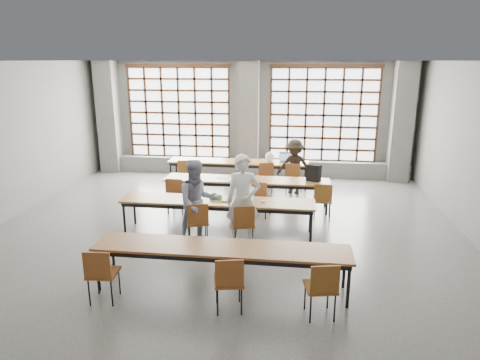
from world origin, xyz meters
The scene contains 38 objects.
floor centered at (0.00, 0.00, 0.00)m, with size 11.00×11.00×0.00m, color #52524F.
ceiling centered at (0.00, 0.00, 3.50)m, with size 11.00×11.00×0.00m, color silver.
wall_back centered at (0.00, 5.50, 1.75)m, with size 10.00×10.00×0.00m, color #60605D.
wall_front centered at (0.00, -5.50, 1.75)m, with size 10.00×10.00×0.00m, color #60605D.
column_left centered at (-4.50, 5.22, 1.75)m, with size 0.60×0.55×3.50m, color #5B5C59.
column_mid centered at (0.00, 5.22, 1.75)m, with size 0.60×0.55×3.50m, color #5B5C59.
column_right centered at (4.50, 5.22, 1.75)m, with size 0.60×0.55×3.50m, color #5B5C59.
window_left centered at (-2.25, 5.42, 1.90)m, with size 3.32×0.12×3.00m.
window_right centered at (2.25, 5.42, 1.90)m, with size 3.32×0.12×3.00m.
sill_ledge centered at (0.00, 5.30, 0.25)m, with size 9.80×0.35×0.50m, color #5B5C59.
desk_row_a centered at (-0.17, 4.01, 0.66)m, with size 4.00×0.70×0.73m.
desk_row_b centered at (0.29, 2.14, 0.66)m, with size 4.00×0.70×0.73m.
desk_row_c centered at (-0.13, 0.45, 0.66)m, with size 4.00×0.70×0.73m.
desk_row_d centered at (0.35, -1.78, 0.66)m, with size 4.00×0.70×0.73m.
chair_back_left centered at (-1.56, 3.38, 0.54)m, with size 0.47×0.47×0.88m.
chair_back_mid centered at (0.65, 3.38, 0.54)m, with size 0.52×0.52×0.88m.
chair_back_right centered at (1.41, 3.38, 0.54)m, with size 0.50×0.50×0.88m.
chair_mid_left centered at (-1.32, 1.52, 0.54)m, with size 0.44×0.44×0.88m.
chair_mid_centre centered at (0.67, 1.52, 0.54)m, with size 0.51×0.51×0.88m.
chair_mid_right centered at (2.08, 1.52, 0.54)m, with size 0.44×0.44×0.88m.
chair_front_left centered at (-0.40, -0.17, 0.54)m, with size 0.53×0.53×0.88m.
chair_front_right centered at (0.49, -0.18, 0.54)m, with size 0.51×0.51×0.88m.
chair_near_left centered at (-1.35, -2.41, 0.54)m, with size 0.45×0.45×0.88m.
chair_near_mid centered at (0.56, -2.41, 0.54)m, with size 0.50×0.50×0.88m.
chair_near_right centered at (1.86, -2.41, 0.54)m, with size 0.50×0.50×0.88m.
student_male centered at (0.47, -0.05, 0.91)m, with size 0.66×0.43×1.81m, color silver.
student_female centered at (-0.43, -0.05, 0.84)m, with size 0.82×0.64×1.68m, color #181C48.
student_back centered at (1.43, 3.51, 0.74)m, with size 0.96×0.55×1.48m, color black.
laptop_front centered at (0.43, 0.56, 0.79)m, with size 0.39×0.34×0.26m.
laptop_back centered at (1.18, 4.12, 0.79)m, with size 0.38×0.33×0.26m.
mouse centered at (0.82, 0.43, 0.75)m, with size 0.10×0.06×0.04m, color silver.
green_box centered at (-0.18, 0.53, 0.78)m, with size 0.25×0.09×0.09m, color green.
phone centered at (0.05, 0.35, 0.74)m, with size 0.13×0.06×0.01m, color black.
paper_sheet_a centered at (-0.31, 2.19, 0.73)m, with size 0.30×0.21×0.00m, color silver.
paper_sheet_b centered at (-0.01, 2.09, 0.73)m, with size 0.30×0.21×0.00m, color white.
backpack centered at (1.89, 2.19, 0.93)m, with size 0.32×0.20×0.40m, color black.
plastic_bag centered at (0.73, 4.06, 0.87)m, with size 0.26×0.21×0.29m, color white.
red_pouch centered at (-1.35, -2.33, 0.50)m, with size 0.20×0.08×0.06m, color #B83216.
Camera 1 is at (1.42, -7.79, 3.52)m, focal length 32.00 mm.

